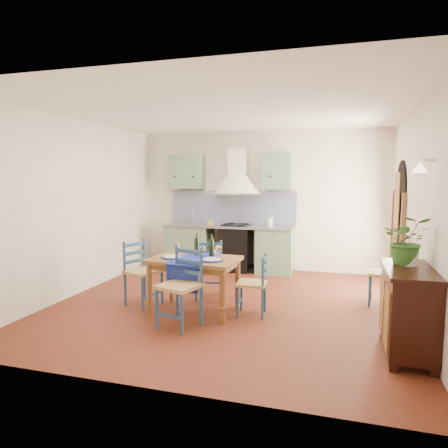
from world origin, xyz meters
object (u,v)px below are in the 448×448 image
(dining_table, at_px, (195,264))
(chair_near, at_px, (181,286))
(potted_plant, at_px, (407,240))
(sideboard, at_px, (407,308))

(dining_table, bearing_deg, chair_near, -87.11)
(dining_table, xyz_separation_m, potted_plant, (2.62, -0.50, 0.53))
(dining_table, bearing_deg, sideboard, -14.40)
(dining_table, distance_m, chair_near, 0.60)
(sideboard, height_order, potted_plant, potted_plant)
(dining_table, distance_m, sideboard, 2.72)
(dining_table, xyz_separation_m, chair_near, (0.03, -0.57, -0.16))
(chair_near, height_order, sideboard, chair_near)
(chair_near, relative_size, sideboard, 0.95)
(chair_near, relative_size, potted_plant, 1.89)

